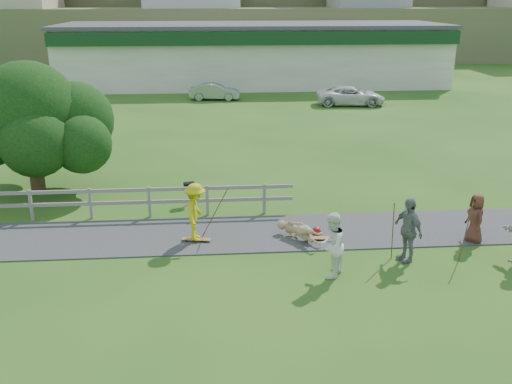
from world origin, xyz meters
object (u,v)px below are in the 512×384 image
(skater_rider, at_px, (196,215))
(skater_fallen, at_px, (300,231))
(spectator_a, at_px, (331,245))
(spectator_b, at_px, (408,230))
(spectator_c, at_px, (475,218))
(bbq, at_px, (190,194))
(tree, at_px, (32,140))
(car_silver, at_px, (215,92))
(car_white, at_px, (351,96))

(skater_rider, height_order, skater_fallen, skater_rider)
(spectator_a, bearing_deg, skater_fallen, -139.95)
(spectator_a, distance_m, spectator_b, 2.53)
(spectator_c, bearing_deg, bbq, -119.40)
(tree, bearing_deg, spectator_c, -22.62)
(skater_rider, distance_m, car_silver, 25.88)
(car_white, xyz_separation_m, tree, (-16.76, -17.39, 1.39))
(skater_rider, relative_size, spectator_c, 1.16)
(spectator_a, relative_size, spectator_c, 1.17)
(spectator_c, xyz_separation_m, bbq, (-8.93, 4.15, -0.37))
(skater_rider, height_order, tree, tree)
(car_silver, xyz_separation_m, tree, (-7.24, -20.32, 1.44))
(skater_rider, bearing_deg, spectator_b, -98.73)
(skater_rider, relative_size, spectator_b, 0.95)
(tree, relative_size, bbq, 7.39)
(car_white, bearing_deg, skater_rider, 161.17)
(spectator_c, xyz_separation_m, tree, (-14.97, 6.24, 1.26))
(skater_rider, distance_m, skater_fallen, 3.29)
(skater_rider, xyz_separation_m, car_silver, (0.90, 25.86, -0.30))
(spectator_c, bearing_deg, tree, -117.06)
(skater_rider, distance_m, spectator_a, 4.53)
(skater_rider, bearing_deg, bbq, 12.51)
(bbq, bearing_deg, spectator_a, -73.00)
(skater_fallen, bearing_deg, spectator_c, -44.40)
(spectator_a, bearing_deg, car_silver, -145.14)
(skater_fallen, relative_size, spectator_c, 1.09)
(spectator_b, relative_size, bbq, 2.30)
(spectator_b, distance_m, spectator_c, 2.77)
(spectator_b, xyz_separation_m, tree, (-12.44, 7.34, 1.09))
(spectator_a, relative_size, spectator_b, 0.96)
(spectator_a, distance_m, car_white, 26.41)
(spectator_b, distance_m, car_white, 25.10)
(spectator_b, bearing_deg, skater_fallen, -140.04)
(spectator_c, relative_size, car_silver, 0.43)
(car_silver, distance_m, bbq, 22.43)
(skater_rider, height_order, bbq, skater_rider)
(spectator_c, distance_m, car_silver, 27.66)
(spectator_b, bearing_deg, skater_rider, -126.57)
(spectator_a, height_order, tree, tree)
(skater_rider, relative_size, skater_fallen, 1.06)
(skater_rider, xyz_separation_m, bbq, (-0.30, 3.46, -0.49))
(skater_fallen, bearing_deg, skater_rider, 138.71)
(car_silver, bearing_deg, skater_fallen, -169.37)
(car_silver, height_order, car_white, car_white)
(spectator_c, height_order, car_silver, spectator_c)
(skater_rider, distance_m, bbq, 3.51)
(skater_rider, bearing_deg, car_silver, 5.63)
(skater_rider, height_order, car_silver, skater_rider)
(spectator_a, xyz_separation_m, bbq, (-4.00, 6.07, -0.50))
(spectator_b, bearing_deg, bbq, -149.62)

